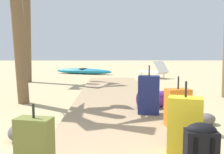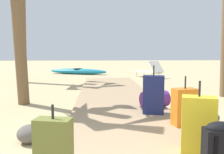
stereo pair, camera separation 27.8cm
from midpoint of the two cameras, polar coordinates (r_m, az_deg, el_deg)
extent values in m
plane|color=tan|center=(5.25, 2.60, -7.57)|extent=(60.00, 60.00, 0.00)
cube|color=tan|center=(6.15, 2.06, -5.18)|extent=(1.93, 9.34, 0.08)
cube|color=olive|center=(2.43, -14.56, -15.43)|extent=(0.37, 0.24, 0.53)
cylinder|color=black|center=(2.33, -14.77, -7.76)|extent=(0.02, 0.02, 0.13)
cube|color=gold|center=(2.91, 19.46, -10.77)|extent=(0.42, 0.33, 0.65)
cylinder|color=black|center=(2.82, 19.74, -2.74)|extent=(0.02, 0.02, 0.18)
cube|color=orange|center=(3.91, 17.19, -6.93)|extent=(0.39, 0.28, 0.58)
cylinder|color=black|center=(3.85, 17.37, -1.29)|extent=(0.02, 0.02, 0.19)
cylinder|color=#6B2D84|center=(5.10, 10.92, -5.23)|extent=(0.64, 0.50, 0.33)
torus|color=black|center=(5.07, 10.96, -3.05)|extent=(0.16, 0.08, 0.16)
cube|color=navy|center=(4.53, 10.41, -4.18)|extent=(0.42, 0.30, 0.71)
cylinder|color=black|center=(4.48, 10.52, 1.50)|extent=(0.02, 0.02, 0.19)
cube|color=black|center=(2.49, 23.30, -16.32)|extent=(0.30, 0.20, 0.44)
ellipsoid|color=black|center=(2.42, 23.51, -11.49)|extent=(0.28, 0.19, 0.14)
cylinder|color=brown|center=(5.89, -19.90, 9.92)|extent=(0.26, 0.60, 3.35)
cylinder|color=brown|center=(10.51, -18.67, 10.51)|extent=(0.31, 0.55, 4.25)
cube|color=white|center=(11.79, 10.14, 1.13)|extent=(1.20, 1.52, 0.08)
cube|color=white|center=(11.32, 12.08, 2.32)|extent=(0.75, 0.70, 0.52)
cylinder|color=silver|center=(12.09, 7.55, 0.58)|extent=(0.04, 0.04, 0.22)
cylinder|color=silver|center=(12.39, 9.32, 0.68)|extent=(0.04, 0.04, 0.22)
cylinder|color=silver|center=(11.22, 11.00, 0.11)|extent=(0.04, 0.04, 0.22)
cylinder|color=silver|center=(11.54, 12.81, 0.23)|extent=(0.04, 0.04, 0.22)
ellipsoid|color=teal|center=(13.55, -6.20, 1.35)|extent=(3.37, 1.73, 0.31)
torus|color=black|center=(13.54, -6.21, 1.94)|extent=(0.63, 0.63, 0.05)
ellipsoid|color=#5B5651|center=(3.59, -18.60, -12.29)|extent=(0.46, 0.48, 0.24)
ellipsoid|color=#5B5651|center=(4.53, 23.13, -9.04)|extent=(0.36, 0.35, 0.18)
camera|label=1|loc=(0.14, 91.22, -0.13)|focal=38.81mm
camera|label=2|loc=(0.14, -88.78, 0.13)|focal=38.81mm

